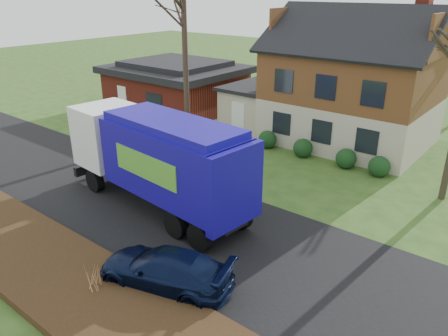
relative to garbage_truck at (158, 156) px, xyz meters
The scene contains 9 objects.
ground 2.49m from the garbage_truck, 29.46° to the right, with size 120.00×120.00×0.00m, color #2B4A18.
road 2.48m from the garbage_truck, 29.46° to the right, with size 80.00×7.00×0.02m, color black.
mulch_verge 6.07m from the garbage_truck, 84.52° to the right, with size 80.00×3.50×0.30m, color black.
main_house 13.85m from the garbage_truck, 81.53° to the left, with size 12.95×8.95×9.26m.
ranch_house 17.12m from the garbage_truck, 132.08° to the left, with size 9.80×8.20×3.70m.
garbage_truck is the anchor object (origin of this frame).
silver_sedan 6.52m from the garbage_truck, 128.23° to the left, with size 1.43×4.11×1.36m, color #B4B8BC.
navy_wagon 5.79m from the garbage_truck, 42.17° to the right, with size 1.81×4.46×1.29m, color black.
grass_clump_mid 6.29m from the garbage_truck, 63.22° to the right, with size 0.30×0.25×0.84m.
Camera 1 is at (12.26, -11.25, 8.98)m, focal length 35.00 mm.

